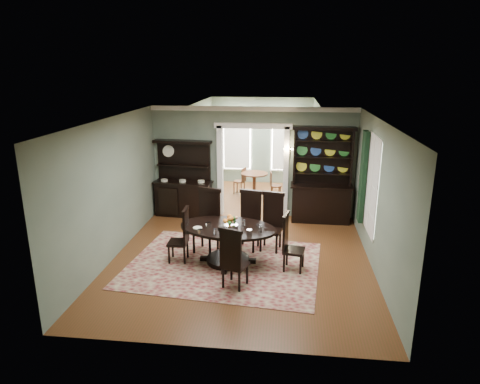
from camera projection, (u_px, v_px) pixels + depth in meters
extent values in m
cube|color=brown|center=(240.00, 261.00, 9.19)|extent=(5.50, 6.00, 0.01)
cube|color=white|center=(240.00, 120.00, 8.34)|extent=(5.50, 6.00, 0.01)
cube|color=gray|center=(112.00, 189.00, 9.07)|extent=(0.01, 6.00, 3.00)
cube|color=gray|center=(378.00, 198.00, 8.47)|extent=(0.01, 6.00, 3.00)
cube|color=gray|center=(216.00, 255.00, 5.91)|extent=(5.50, 0.01, 3.00)
cube|color=gray|center=(187.00, 161.00, 11.83)|extent=(1.85, 0.01, 3.00)
cube|color=gray|center=(321.00, 164.00, 11.43)|extent=(1.85, 0.01, 3.00)
cube|color=gray|center=(253.00, 116.00, 11.27)|extent=(1.80, 0.01, 0.50)
cube|color=white|center=(253.00, 109.00, 11.17)|extent=(5.50, 0.10, 0.12)
cube|color=brown|center=(257.00, 196.00, 13.72)|extent=(3.50, 3.50, 0.01)
cube|color=white|center=(258.00, 101.00, 12.87)|extent=(3.50, 3.50, 0.01)
cube|color=gray|center=(202.00, 149.00, 13.49)|extent=(0.01, 3.50, 3.00)
cube|color=gray|center=(314.00, 151.00, 13.10)|extent=(0.01, 3.50, 3.00)
cube|color=gray|center=(261.00, 141.00, 14.96)|extent=(3.50, 0.01, 3.00)
cube|color=white|center=(237.00, 139.00, 14.99)|extent=(1.05, 0.06, 2.20)
cube|color=white|center=(286.00, 140.00, 14.81)|extent=(1.05, 0.06, 2.20)
cube|color=white|center=(220.00, 170.00, 11.80)|extent=(0.14, 0.25, 2.50)
cube|color=white|center=(286.00, 172.00, 11.60)|extent=(0.14, 0.25, 2.50)
cube|color=white|center=(253.00, 126.00, 11.34)|extent=(2.08, 0.25, 0.14)
cube|color=white|center=(373.00, 185.00, 9.01)|extent=(0.02, 1.10, 2.00)
cube|color=white|center=(372.00, 185.00, 9.01)|extent=(0.01, 1.22, 2.12)
cube|color=black|center=(363.00, 177.00, 9.67)|extent=(0.10, 0.35, 2.10)
cube|color=gold|center=(288.00, 151.00, 11.35)|extent=(0.08, 0.05, 0.18)
sphere|color=#FFD88C|center=(285.00, 149.00, 11.19)|extent=(0.07, 0.07, 0.07)
sphere|color=#FFD88C|center=(292.00, 149.00, 11.17)|extent=(0.07, 0.07, 0.07)
cube|color=maroon|center=(224.00, 264.00, 9.00)|extent=(4.19, 3.40, 0.01)
ellipsoid|color=black|center=(228.00, 228.00, 8.90)|extent=(2.24, 1.63, 0.05)
cylinder|color=black|center=(228.00, 229.00, 8.91)|extent=(2.19, 2.19, 0.03)
cylinder|color=black|center=(228.00, 244.00, 9.00)|extent=(0.26, 0.26, 0.71)
cylinder|color=black|center=(228.00, 260.00, 9.10)|extent=(0.91, 0.91, 0.11)
cylinder|color=silver|center=(231.00, 226.00, 8.86)|extent=(0.29, 0.29, 0.05)
cube|color=black|center=(206.00, 230.00, 9.50)|extent=(0.62, 0.61, 0.07)
cube|color=black|center=(210.00, 209.00, 9.57)|extent=(0.50, 0.20, 0.86)
cube|color=black|center=(209.00, 190.00, 9.45)|extent=(0.55, 0.23, 0.09)
cylinder|color=black|center=(194.00, 243.00, 9.47)|extent=(0.06, 0.06, 0.51)
cylinder|color=black|center=(210.00, 246.00, 9.32)|extent=(0.06, 0.06, 0.51)
cylinder|color=black|center=(202.00, 236.00, 9.82)|extent=(0.06, 0.06, 0.51)
cylinder|color=black|center=(218.00, 239.00, 9.67)|extent=(0.06, 0.06, 0.51)
cube|color=black|center=(248.00, 229.00, 9.65)|extent=(0.56, 0.55, 0.06)
cube|color=black|center=(251.00, 209.00, 9.72)|extent=(0.48, 0.15, 0.81)
cube|color=black|center=(251.00, 192.00, 9.60)|extent=(0.52, 0.18, 0.08)
cylinder|color=black|center=(237.00, 241.00, 9.61)|extent=(0.05, 0.05, 0.48)
cylinder|color=black|center=(253.00, 243.00, 9.49)|extent=(0.05, 0.05, 0.48)
cylinder|color=black|center=(243.00, 235.00, 9.95)|extent=(0.05, 0.05, 0.48)
cylinder|color=black|center=(258.00, 237.00, 9.83)|extent=(0.05, 0.05, 0.48)
cube|color=black|center=(271.00, 231.00, 9.60)|extent=(0.54, 0.53, 0.06)
cube|color=black|center=(273.00, 211.00, 9.67)|extent=(0.47, 0.14, 0.79)
cube|color=black|center=(274.00, 194.00, 9.56)|extent=(0.51, 0.17, 0.08)
cylinder|color=black|center=(261.00, 242.00, 9.55)|extent=(0.05, 0.05, 0.47)
cylinder|color=black|center=(277.00, 244.00, 9.45)|extent=(0.05, 0.05, 0.47)
cylinder|color=black|center=(265.00, 236.00, 9.89)|extent=(0.05, 0.05, 0.47)
cylinder|color=black|center=(280.00, 238.00, 9.78)|extent=(0.05, 0.05, 0.47)
cube|color=black|center=(178.00, 243.00, 9.06)|extent=(0.41, 0.43, 0.05)
cube|color=black|center=(186.00, 227.00, 8.94)|extent=(0.06, 0.42, 0.71)
cube|color=black|center=(185.00, 210.00, 8.84)|extent=(0.08, 0.46, 0.07)
cylinder|color=black|center=(173.00, 248.00, 9.29)|extent=(0.05, 0.05, 0.42)
cylinder|color=black|center=(169.00, 255.00, 8.98)|extent=(0.05, 0.05, 0.42)
cylinder|color=black|center=(188.00, 249.00, 9.26)|extent=(0.05, 0.05, 0.42)
cylinder|color=black|center=(184.00, 255.00, 8.95)|extent=(0.05, 0.05, 0.42)
cube|color=black|center=(294.00, 251.00, 8.65)|extent=(0.47, 0.49, 0.06)
cube|color=black|center=(285.00, 233.00, 8.59)|extent=(0.12, 0.43, 0.72)
cube|color=black|center=(286.00, 215.00, 8.49)|extent=(0.14, 0.47, 0.07)
cylinder|color=black|center=(301.00, 265.00, 8.51)|extent=(0.05, 0.05, 0.43)
cylinder|color=black|center=(303.00, 258.00, 8.82)|extent=(0.05, 0.05, 0.43)
cylinder|color=black|center=(284.00, 263.00, 8.60)|extent=(0.05, 0.05, 0.43)
cylinder|color=black|center=(287.00, 256.00, 8.91)|extent=(0.05, 0.05, 0.43)
cube|color=black|center=(235.00, 265.00, 8.01)|extent=(0.55, 0.54, 0.06)
cube|color=black|center=(230.00, 250.00, 7.74)|extent=(0.42, 0.19, 0.74)
cube|color=black|center=(230.00, 231.00, 7.63)|extent=(0.47, 0.22, 0.08)
cylinder|color=black|center=(247.00, 274.00, 8.14)|extent=(0.05, 0.05, 0.43)
cylinder|color=black|center=(231.00, 270.00, 8.28)|extent=(0.05, 0.05, 0.43)
cylinder|color=black|center=(239.00, 281.00, 7.85)|extent=(0.05, 0.05, 0.43)
cylinder|color=black|center=(223.00, 277.00, 7.99)|extent=(0.05, 0.05, 0.43)
cube|color=black|center=(184.00, 199.00, 11.86)|extent=(1.54, 0.67, 0.94)
cube|color=black|center=(183.00, 182.00, 11.72)|extent=(1.64, 0.72, 0.05)
cube|color=black|center=(184.00, 161.00, 11.76)|extent=(1.50, 0.23, 1.10)
cube|color=black|center=(183.00, 165.00, 11.70)|extent=(1.47, 0.41, 0.04)
cube|color=black|center=(182.00, 142.00, 11.50)|extent=(1.62, 0.49, 0.07)
cube|color=black|center=(321.00, 204.00, 11.40)|extent=(1.53, 0.57, 0.97)
cube|color=black|center=(322.00, 186.00, 11.26)|extent=(1.63, 0.63, 0.04)
cube|color=black|center=(323.00, 156.00, 11.26)|extent=(1.52, 0.10, 1.47)
cube|color=black|center=(294.00, 157.00, 11.23)|extent=(0.06, 0.28, 1.51)
cube|color=black|center=(352.00, 158.00, 11.07)|extent=(0.06, 0.28, 1.51)
cube|color=black|center=(325.00, 128.00, 10.92)|extent=(1.63, 0.38, 0.09)
cube|color=black|center=(322.00, 173.00, 11.28)|extent=(1.52, 0.31, 0.03)
cube|color=black|center=(323.00, 157.00, 11.15)|extent=(1.52, 0.31, 0.03)
cube|color=black|center=(324.00, 141.00, 11.03)|extent=(1.52, 0.31, 0.03)
cylinder|color=#542B18|center=(254.00, 174.00, 13.45)|extent=(0.85, 0.85, 0.04)
cylinder|color=#542B18|center=(254.00, 185.00, 13.56)|extent=(0.11, 0.11, 0.74)
cylinder|color=#542B18|center=(254.00, 196.00, 13.66)|extent=(0.47, 0.47, 0.06)
cylinder|color=#542B18|center=(239.00, 181.00, 13.90)|extent=(0.37, 0.37, 0.04)
cube|color=#542B18|center=(244.00, 175.00, 13.78)|extent=(0.12, 0.32, 0.46)
cylinder|color=#542B18|center=(237.00, 186.00, 14.12)|extent=(0.03, 0.03, 0.41)
cylinder|color=#542B18|center=(234.00, 188.00, 13.90)|extent=(0.03, 0.03, 0.41)
cylinder|color=#542B18|center=(244.00, 187.00, 14.03)|extent=(0.03, 0.03, 0.41)
cylinder|color=#542B18|center=(241.00, 189.00, 13.80)|extent=(0.03, 0.03, 0.41)
cylinder|color=#542B18|center=(276.00, 186.00, 13.43)|extent=(0.36, 0.36, 0.04)
cube|color=#542B18|center=(271.00, 179.00, 13.36)|extent=(0.08, 0.32, 0.45)
cylinder|color=#542B18|center=(280.00, 193.00, 13.37)|extent=(0.03, 0.03, 0.40)
cylinder|color=#542B18|center=(279.00, 191.00, 13.61)|extent=(0.03, 0.03, 0.40)
cylinder|color=#542B18|center=(272.00, 193.00, 13.36)|extent=(0.03, 0.03, 0.40)
cylinder|color=#542B18|center=(271.00, 191.00, 13.60)|extent=(0.03, 0.03, 0.40)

